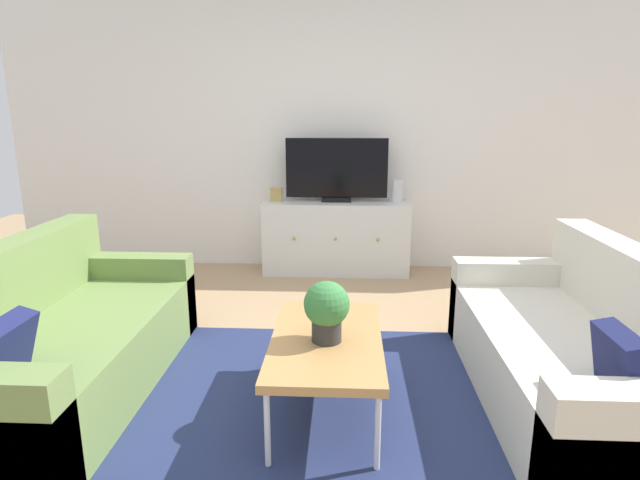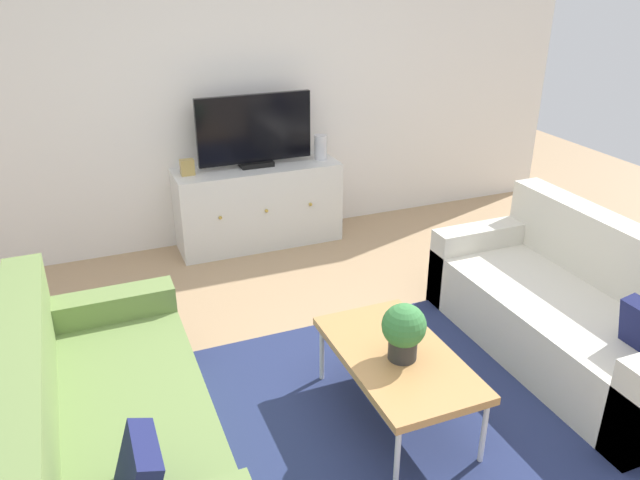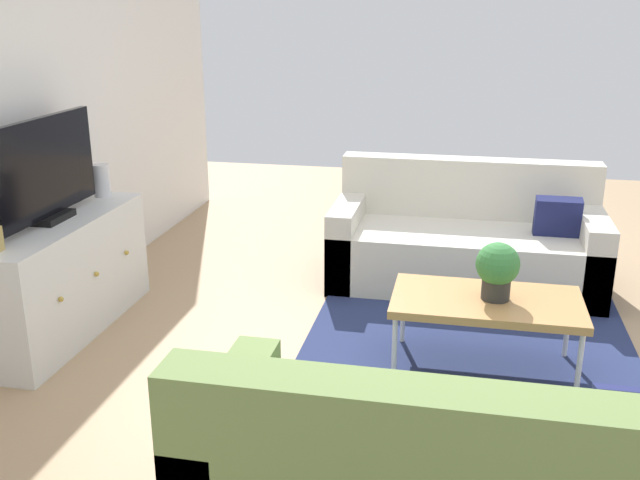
% 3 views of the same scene
% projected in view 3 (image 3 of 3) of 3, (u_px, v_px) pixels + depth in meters
% --- Properties ---
extents(ground_plane, '(10.00, 10.00, 0.00)m').
position_uv_depth(ground_plane, '(439.00, 372.00, 3.92)').
color(ground_plane, tan).
extents(area_rug, '(2.50, 1.90, 0.01)m').
position_uv_depth(area_rug, '(467.00, 374.00, 3.89)').
color(area_rug, navy).
rests_on(area_rug, ground_plane).
extents(couch_right_side, '(0.87, 1.85, 0.85)m').
position_uv_depth(couch_right_side, '(466.00, 243.00, 5.15)').
color(couch_right_side, beige).
rests_on(couch_right_side, ground_plane).
extents(coffee_table, '(0.56, 1.00, 0.42)m').
position_uv_depth(coffee_table, '(487.00, 304.00, 3.82)').
color(coffee_table, '#B7844C').
rests_on(coffee_table, ground_plane).
extents(potted_plant, '(0.23, 0.23, 0.31)m').
position_uv_depth(potted_plant, '(497.00, 268.00, 3.76)').
color(potted_plant, '#2D2D2D').
rests_on(potted_plant, coffee_table).
extents(tv_console, '(1.41, 0.47, 0.70)m').
position_uv_depth(tv_console, '(62.00, 277.00, 4.32)').
color(tv_console, silver).
rests_on(tv_console, ground_plane).
extents(flat_screen_tv, '(0.97, 0.16, 0.60)m').
position_uv_depth(flat_screen_tv, '(46.00, 170.00, 4.12)').
color(flat_screen_tv, black).
rests_on(flat_screen_tv, tv_console).
extents(glass_vase, '(0.11, 0.11, 0.21)m').
position_uv_depth(glass_vase, '(102.00, 180.00, 4.72)').
color(glass_vase, silver).
rests_on(glass_vase, tv_console).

